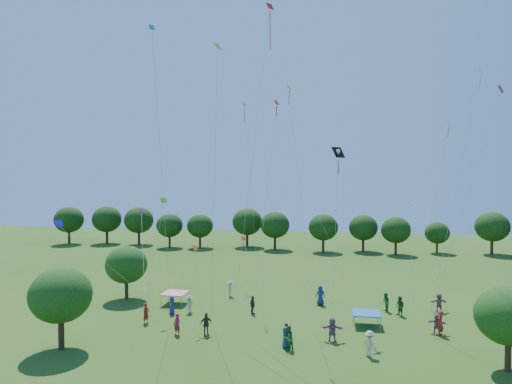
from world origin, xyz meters
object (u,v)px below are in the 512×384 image
object	(u,v)px
tent_red_stripe	(175,293)
tent_blue	(366,313)
red_high_kite	(263,71)
near_tree_west	(61,295)
near_tree_east	(509,316)
near_tree_north	(126,265)
pirate_kite	(338,156)

from	to	relation	value
tent_red_stripe	tent_blue	world-z (taller)	same
red_high_kite	tent_blue	bearing A→B (deg)	11.94
near_tree_west	near_tree_east	distance (m)	29.67
near_tree_east	near_tree_west	bearing A→B (deg)	-177.49
near_tree_north	pirate_kite	bearing A→B (deg)	-8.59
red_high_kite	near_tree_west	bearing A→B (deg)	-152.36
near_tree_west	near_tree_east	xyz separation A→B (m)	(29.64, 1.30, -0.34)
near_tree_east	tent_red_stripe	xyz separation A→B (m)	(-25.64, 10.91, -2.47)
tent_blue	red_high_kite	world-z (taller)	red_high_kite
near_tree_east	near_tree_north	bearing A→B (deg)	159.20
near_tree_east	red_high_kite	world-z (taller)	red_high_kite
near_tree_west	pirate_kite	bearing A→B (deg)	27.36
tent_red_stripe	near_tree_west	bearing A→B (deg)	-108.13
tent_red_stripe	near_tree_north	bearing A→B (deg)	170.94
near_tree_north	tent_blue	xyz separation A→B (m)	(22.87, -4.34, -2.41)
near_tree_west	near_tree_east	bearing A→B (deg)	2.51
near_tree_west	red_high_kite	size ratio (longest dim) A/B	0.23
near_tree_east	red_high_kite	size ratio (longest dim) A/B	0.21
pirate_kite	near_tree_west	bearing A→B (deg)	-152.64
near_tree_west	tent_red_stripe	bearing A→B (deg)	71.87
near_tree_north	pirate_kite	distance (m)	23.24
near_tree_west	pirate_kite	distance (m)	23.86
tent_red_stripe	tent_blue	distance (m)	17.91
near_tree_north	near_tree_east	bearing A→B (deg)	-20.80
pirate_kite	red_high_kite	bearing A→B (deg)	-153.28
tent_red_stripe	red_high_kite	xyz separation A→B (m)	(9.30, -5.24, 19.46)
near_tree_north	near_tree_east	distance (m)	33.10
near_tree_north	tent_red_stripe	bearing A→B (deg)	-9.06
near_tree_north	near_tree_east	world-z (taller)	near_tree_east
near_tree_east	tent_red_stripe	distance (m)	27.97
near_tree_north	tent_red_stripe	xyz separation A→B (m)	(5.30, -0.85, -2.41)
near_tree_west	pirate_kite	world-z (taller)	pirate_kite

